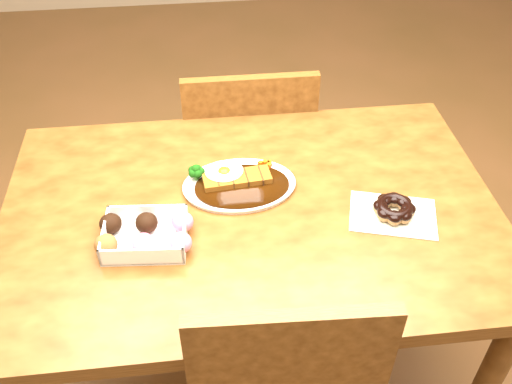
{
  "coord_description": "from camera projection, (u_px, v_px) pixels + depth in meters",
  "views": [
    {
      "loc": [
        -0.1,
        -1.0,
        1.69
      ],
      "look_at": [
        0.01,
        -0.01,
        0.81
      ],
      "focal_mm": 40.0,
      "sensor_mm": 36.0,
      "label": 1
    }
  ],
  "objects": [
    {
      "name": "pon_de_ring",
      "position": [
        394.0,
        209.0,
        1.34
      ],
      "size": [
        0.23,
        0.19,
        0.04
      ],
      "rotation": [
        0.0,
        0.0,
        -0.28
      ],
      "color": "silver",
      "rests_on": "table"
    },
    {
      "name": "ground",
      "position": [
        252.0,
        374.0,
        1.87
      ],
      "size": [
        6.0,
        6.0,
        0.0
      ],
      "primitive_type": "plane",
      "color": "brown",
      "rests_on": "ground"
    },
    {
      "name": "donut_box",
      "position": [
        145.0,
        234.0,
        1.27
      ],
      "size": [
        0.22,
        0.16,
        0.05
      ],
      "rotation": [
        0.0,
        0.0,
        -0.08
      ],
      "color": "white",
      "rests_on": "table"
    },
    {
      "name": "chair_far",
      "position": [
        247.0,
        159.0,
        1.96
      ],
      "size": [
        0.42,
        0.42,
        0.87
      ],
      "rotation": [
        0.0,
        0.0,
        3.14
      ],
      "color": "#46260E",
      "rests_on": "ground"
    },
    {
      "name": "katsu_curry_plate",
      "position": [
        237.0,
        182.0,
        1.43
      ],
      "size": [
        0.28,
        0.21,
        0.06
      ],
      "rotation": [
        0.0,
        0.0,
        0.03
      ],
      "color": "white",
      "rests_on": "table"
    },
    {
      "name": "table",
      "position": [
        251.0,
        236.0,
        1.44
      ],
      "size": [
        1.2,
        0.8,
        0.75
      ],
      "color": "#46260E",
      "rests_on": "ground"
    }
  ]
}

